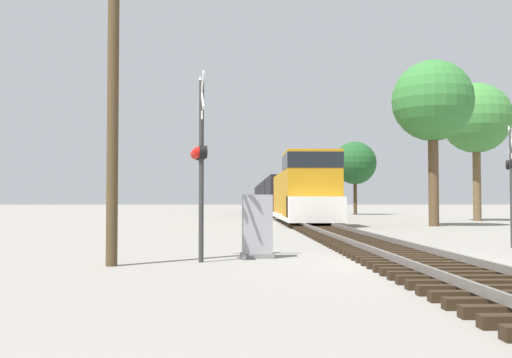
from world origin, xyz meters
TOP-DOWN VIEW (x-y plane):
  - ground_plane at (0.00, 0.00)m, footprint 400.00×400.00m
  - rail_track_bed at (0.00, -0.00)m, footprint 2.60×160.00m
  - freight_train at (0.00, 52.37)m, footprint 3.04×71.90m
  - crossing_signal_near at (-4.98, 0.58)m, footprint 0.46×1.02m
  - crossing_signal_far at (4.49, 4.71)m, footprint 0.53×1.01m
  - relay_cabinet at (-3.59, 1.63)m, footprint 0.86×0.55m
  - utility_pole at (-6.90, -0.19)m, footprint 1.80×0.26m
  - tree_far_right at (7.08, 20.19)m, footprint 4.65×4.65m
  - tree_mid_background at (13.09, 28.87)m, footprint 5.05×5.05m
  - tree_deep_background at (8.08, 48.46)m, footprint 4.47×4.47m

SIDE VIEW (x-z plane):
  - ground_plane at x=0.00m, z-range 0.00..0.00m
  - rail_track_bed at x=0.00m, z-range -0.02..0.29m
  - relay_cabinet at x=-3.59m, z-range -0.01..1.61m
  - freight_train at x=0.00m, z-range -0.21..4.01m
  - crossing_signal_far at x=4.49m, z-range 0.42..4.28m
  - crossing_signal_near at x=-4.98m, z-range 0.27..4.78m
  - utility_pole at x=-6.90m, z-range 0.16..9.22m
  - tree_deep_background at x=8.08m, z-range 1.57..9.21m
  - tree_far_right at x=7.08m, z-range 2.36..11.90m
  - tree_mid_background at x=13.09m, z-range 2.39..12.36m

